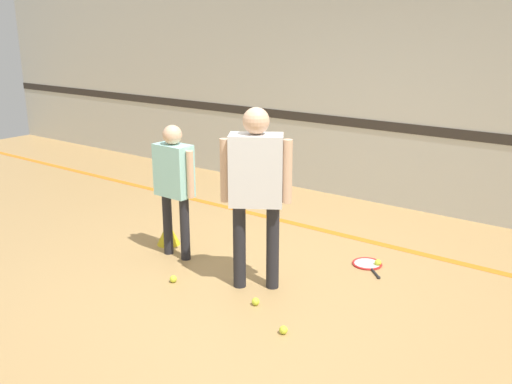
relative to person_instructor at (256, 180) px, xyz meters
name	(u,v)px	position (x,y,z in m)	size (l,w,h in m)	color
ground_plane	(247,280)	(-0.14, 0.06, -1.00)	(16.00, 16.00, 0.00)	tan
wall_back	(390,80)	(-0.14, 2.97, 0.60)	(16.00, 0.07, 3.20)	beige
floor_stripe	(330,232)	(-0.14, 1.61, -1.00)	(14.40, 0.10, 0.01)	orange
person_instructor	(256,180)	(0.00, 0.00, 0.00)	(0.53, 0.45, 1.61)	#232328
person_student_left	(174,177)	(-1.06, 0.08, -0.17)	(0.51, 0.22, 1.34)	#232328
racket_spare_on_floor	(368,264)	(0.60, 1.02, -0.99)	(0.45, 0.45, 0.03)	red
tennis_ball_near_instructor	(256,302)	(0.21, -0.29, -0.97)	(0.07, 0.07, 0.07)	#CCE038
tennis_ball_by_spare_racket	(378,263)	(0.69, 1.07, -0.97)	(0.07, 0.07, 0.07)	#CCE038
tennis_ball_stray_left	(283,330)	(0.65, -0.53, -0.97)	(0.07, 0.07, 0.07)	#CCE038
tennis_ball_stray_right	(173,279)	(-0.66, -0.38, -0.97)	(0.07, 0.07, 0.07)	#CCE038
training_cone	(168,233)	(-1.36, 0.26, -0.87)	(0.25, 0.25, 0.25)	yellow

